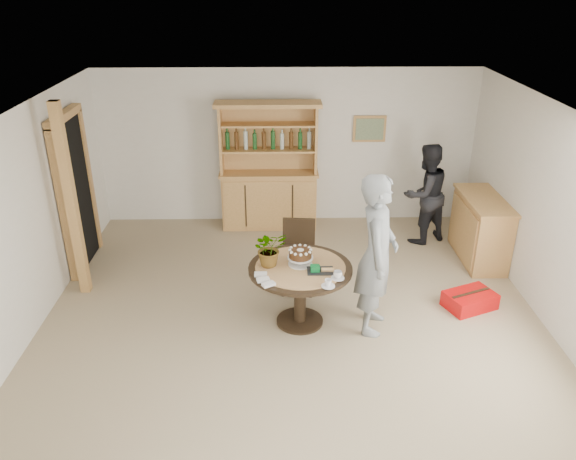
{
  "coord_description": "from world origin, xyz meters",
  "views": [
    {
      "loc": [
        -0.17,
        -5.22,
        3.86
      ],
      "look_at": [
        -0.05,
        0.78,
        1.05
      ],
      "focal_mm": 35.0,
      "sensor_mm": 36.0,
      "label": 1
    }
  ],
  "objects_px": {
    "adult_person": "(425,194)",
    "red_suitcase": "(470,300)",
    "teen_boy": "(377,255)",
    "sideboard": "(481,229)",
    "dining_table": "(300,278)",
    "dining_chair": "(298,251)",
    "hutch": "(269,186)"
  },
  "relations": [
    {
      "from": "teen_boy",
      "to": "red_suitcase",
      "type": "relative_size",
      "value": 2.69
    },
    {
      "from": "dining_table",
      "to": "red_suitcase",
      "type": "distance_m",
      "value": 2.21
    },
    {
      "from": "teen_boy",
      "to": "red_suitcase",
      "type": "distance_m",
      "value": 1.59
    },
    {
      "from": "hutch",
      "to": "teen_boy",
      "type": "bearing_deg",
      "value": -67.07
    },
    {
      "from": "sideboard",
      "to": "red_suitcase",
      "type": "xyz_separation_m",
      "value": [
        -0.52,
        -1.3,
        -0.37
      ]
    },
    {
      "from": "adult_person",
      "to": "red_suitcase",
      "type": "distance_m",
      "value": 2.04
    },
    {
      "from": "adult_person",
      "to": "teen_boy",
      "type": "bearing_deg",
      "value": 37.2
    },
    {
      "from": "sideboard",
      "to": "dining_table",
      "type": "distance_m",
      "value": 3.09
    },
    {
      "from": "sideboard",
      "to": "teen_boy",
      "type": "xyz_separation_m",
      "value": [
        -1.8,
        -1.69,
        0.48
      ]
    },
    {
      "from": "sideboard",
      "to": "adult_person",
      "type": "relative_size",
      "value": 0.81
    },
    {
      "from": "dining_chair",
      "to": "hutch",
      "type": "bearing_deg",
      "value": 107.04
    },
    {
      "from": "teen_boy",
      "to": "dining_chair",
      "type": "bearing_deg",
      "value": 55.69
    },
    {
      "from": "dining_chair",
      "to": "teen_boy",
      "type": "xyz_separation_m",
      "value": [
        0.84,
        -0.93,
        0.42
      ]
    },
    {
      "from": "dining_table",
      "to": "dining_chair",
      "type": "xyz_separation_m",
      "value": [
        0.01,
        0.83,
        -0.07
      ]
    },
    {
      "from": "teen_boy",
      "to": "adult_person",
      "type": "relative_size",
      "value": 1.23
    },
    {
      "from": "dining_chair",
      "to": "teen_boy",
      "type": "height_order",
      "value": "teen_boy"
    },
    {
      "from": "dining_chair",
      "to": "adult_person",
      "type": "bearing_deg",
      "value": 40.7
    },
    {
      "from": "dining_chair",
      "to": "adult_person",
      "type": "xyz_separation_m",
      "value": [
        1.96,
        1.37,
        0.24
      ]
    },
    {
      "from": "dining_table",
      "to": "teen_boy",
      "type": "height_order",
      "value": "teen_boy"
    },
    {
      "from": "hutch",
      "to": "sideboard",
      "type": "distance_m",
      "value": 3.29
    },
    {
      "from": "adult_person",
      "to": "dining_table",
      "type": "bearing_deg",
      "value": 21.31
    },
    {
      "from": "sideboard",
      "to": "teen_boy",
      "type": "distance_m",
      "value": 2.51
    },
    {
      "from": "red_suitcase",
      "to": "teen_boy",
      "type": "bearing_deg",
      "value": 173.85
    },
    {
      "from": "teen_boy",
      "to": "sideboard",
      "type": "bearing_deg",
      "value": -33.4
    },
    {
      "from": "hutch",
      "to": "red_suitcase",
      "type": "bearing_deg",
      "value": -45.21
    },
    {
      "from": "dining_chair",
      "to": "teen_boy",
      "type": "distance_m",
      "value": 1.32
    },
    {
      "from": "dining_table",
      "to": "dining_chair",
      "type": "relative_size",
      "value": 1.27
    },
    {
      "from": "adult_person",
      "to": "hutch",
      "type": "bearing_deg",
      "value": -41.76
    },
    {
      "from": "dining_table",
      "to": "adult_person",
      "type": "height_order",
      "value": "adult_person"
    },
    {
      "from": "hutch",
      "to": "red_suitcase",
      "type": "height_order",
      "value": "hutch"
    },
    {
      "from": "adult_person",
      "to": "red_suitcase",
      "type": "xyz_separation_m",
      "value": [
        0.17,
        -1.91,
        -0.67
      ]
    },
    {
      "from": "hutch",
      "to": "dining_table",
      "type": "relative_size",
      "value": 1.7
    }
  ]
}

